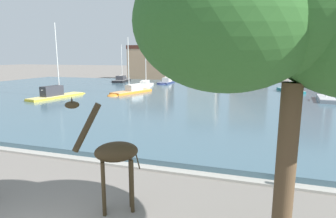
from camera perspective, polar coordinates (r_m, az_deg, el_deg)
name	(u,v)px	position (r m, az deg, el deg)	size (l,w,h in m)	color
harbor_water	(207,98)	(35.84, 8.08, 2.24)	(87.94, 45.58, 0.40)	#476675
quay_edge_coping	(128,165)	(14.34, -8.10, -11.32)	(87.94, 0.50, 0.12)	#ADA89E
giraffe_statue	(113,154)	(9.82, -11.23, -9.10)	(2.18, 1.56, 4.15)	#382B19
sailboat_white	(146,86)	(47.22, -4.52, 4.72)	(3.78, 9.84, 7.74)	white
sailboat_teal	(289,90)	(44.56, 23.55, 3.57)	(3.68, 6.47, 6.32)	teal
sailboat_yellow	(59,95)	(37.36, -21.41, 2.60)	(2.92, 8.82, 9.39)	gold
sailboat_grey	(325,99)	(37.39, 29.49, 1.73)	(2.15, 6.14, 9.01)	#939399
sailboat_black	(122,81)	(57.48, -9.34, 5.73)	(3.08, 6.79, 7.75)	black
sailboat_orange	(129,92)	(38.78, -7.93, 3.38)	(4.04, 7.81, 7.91)	orange
sailboat_navy	(166,83)	(52.73, -0.50, 5.39)	(1.93, 5.99, 8.94)	navy
shade_tree	(307,20)	(6.37, 26.57, 15.98)	(6.76, 4.61, 7.73)	brown
mooring_bollard	(281,182)	(12.91, 22.06, -13.68)	(0.24, 0.24, 0.50)	#232326
townhouse_corner_house	(151,63)	(65.23, -3.48, 9.40)	(9.18, 6.89, 7.85)	tan
townhouse_narrow_midrow	(205,56)	(63.15, 7.56, 10.70)	(6.19, 7.02, 10.97)	#C6B293
townhouse_end_terrace	(251,56)	(63.21, 16.53, 10.45)	(7.87, 5.20, 11.16)	tan
townhouse_wide_warehouse	(316,51)	(63.23, 28.05, 10.45)	(6.52, 7.09, 12.94)	#8E5142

